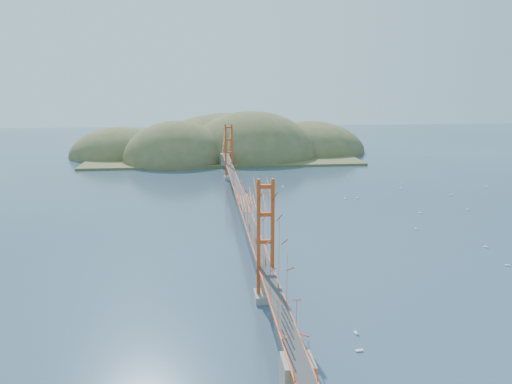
{
  "coord_description": "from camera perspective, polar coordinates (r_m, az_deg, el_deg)",
  "views": [
    {
      "loc": [
        -5.67,
        -73.61,
        20.23
      ],
      "look_at": [
        2.42,
        0.0,
        3.82
      ],
      "focal_mm": 35.0,
      "sensor_mm": 36.0,
      "label": 1
    }
  ],
  "objects": [
    {
      "name": "sailboat_3",
      "position": [
        98.27,
        3.06,
        0.69
      ],
      "size": [
        0.62,
        0.51,
        0.72
      ],
      "color": "white",
      "rests_on": "ground"
    },
    {
      "name": "sailboat_14",
      "position": [
        89.21,
        10.13,
        -0.71
      ],
      "size": [
        0.64,
        0.64,
        0.71
      ],
      "color": "white",
      "rests_on": "ground"
    },
    {
      "name": "sailboat_5",
      "position": [
        87.42,
        23.05,
        -1.8
      ],
      "size": [
        0.6,
        0.65,
        0.73
      ],
      "color": "white",
      "rests_on": "ground"
    },
    {
      "name": "sailboat_2",
      "position": [
        63.26,
        26.8,
        -7.41
      ],
      "size": [
        0.61,
        0.61,
        0.65
      ],
      "color": "white",
      "rests_on": "ground"
    },
    {
      "name": "sailboat_10",
      "position": [
        43.29,
        11.35,
        -15.41
      ],
      "size": [
        0.48,
        0.57,
        0.66
      ],
      "color": "white",
      "rests_on": "ground"
    },
    {
      "name": "sailboat_1",
      "position": [
        90.47,
        11.54,
        -0.58
      ],
      "size": [
        0.68,
        0.68,
        0.71
      ],
      "color": "white",
      "rests_on": "ground"
    },
    {
      "name": "sailboat_17",
      "position": [
        108.07,
        24.84,
        0.62
      ],
      "size": [
        0.58,
        0.54,
        0.65
      ],
      "color": "white",
      "rests_on": "ground"
    },
    {
      "name": "far_headlands",
      "position": [
        143.77,
        -3.08,
        4.39
      ],
      "size": [
        84.0,
        58.0,
        25.0
      ],
      "color": "brown",
      "rests_on": "ground"
    },
    {
      "name": "sailboat_6",
      "position": [
        68.82,
        24.77,
        -5.66
      ],
      "size": [
        0.6,
        0.6,
        0.68
      ],
      "color": "white",
      "rests_on": "ground"
    },
    {
      "name": "sailboat_12",
      "position": [
        109.24,
        10.43,
        1.7
      ],
      "size": [
        0.59,
        0.49,
        0.68
      ],
      "color": "white",
      "rests_on": "ground"
    },
    {
      "name": "sailboat_7",
      "position": [
        100.06,
        16.19,
        0.42
      ],
      "size": [
        0.65,
        0.6,
        0.74
      ],
      "color": "white",
      "rests_on": "ground"
    },
    {
      "name": "bridge",
      "position": [
        75.18,
        -1.85,
        2.36
      ],
      "size": [
        2.2,
        94.4,
        12.0
      ],
      "color": "gray",
      "rests_on": "ground"
    },
    {
      "name": "sailboat_extra_0",
      "position": [
        40.85,
        11.72,
        -17.22
      ],
      "size": [
        0.65,
        0.56,
        0.74
      ],
      "color": "white",
      "rests_on": "ground"
    },
    {
      "name": "sailboat_15",
      "position": [
        105.54,
        16.32,
        1.02
      ],
      "size": [
        0.5,
        0.55,
        0.63
      ],
      "color": "white",
      "rests_on": "ground"
    },
    {
      "name": "sailboat_16",
      "position": [
        82.55,
        18.26,
        -2.23
      ],
      "size": [
        0.6,
        0.6,
        0.63
      ],
      "color": "white",
      "rests_on": "ground"
    },
    {
      "name": "ground",
      "position": [
        76.55,
        -1.81,
        -2.83
      ],
      "size": [
        320.0,
        320.0,
        0.0
      ],
      "primitive_type": "plane",
      "color": "#293E53",
      "rests_on": "ground"
    },
    {
      "name": "sailboat_0",
      "position": [
        73.59,
        17.79,
        -3.96
      ],
      "size": [
        0.53,
        0.56,
        0.63
      ],
      "color": "white",
      "rests_on": "ground"
    },
    {
      "name": "sailboat_11",
      "position": [
        97.51,
        21.42,
        -0.26
      ],
      "size": [
        0.71,
        0.71,
        0.74
      ],
      "color": "white",
      "rests_on": "ground"
    }
  ]
}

